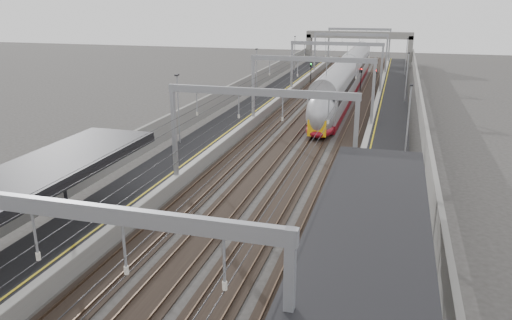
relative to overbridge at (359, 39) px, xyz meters
The scene contains 12 objects.
platform_left 55.79m from the overbridge, 98.28° to the right, with size 4.00×120.00×1.00m, color black.
platform_right 55.79m from the overbridge, 81.72° to the right, with size 4.00×120.00×1.00m, color black.
tracks 55.25m from the overbridge, 90.00° to the right, with size 11.40×140.00×0.20m.
overhead_line 48.39m from the overbridge, 90.00° to the right, with size 13.00×140.00×6.60m.
canopy_right 97.35m from the overbridge, 85.27° to the right, with size 4.40×30.00×4.24m.
overbridge is the anchor object (origin of this frame).
wall_left 56.25m from the overbridge, 101.51° to the right, with size 0.30×120.00×3.20m, color slate.
wall_right 56.25m from the overbridge, 78.49° to the right, with size 0.30×120.00×3.20m, color slate.
train 38.73m from the overbridge, 87.77° to the right, with size 2.89×52.63×4.56m.
signal_green 28.57m from the overbridge, 100.54° to the right, with size 0.32×0.32×3.48m.
signal_red_near 32.59m from the overbridge, 84.34° to the right, with size 0.32×0.32×3.48m.
signal_red_far 33.66m from the overbridge, 80.73° to the right, with size 0.32×0.32×3.48m.
Camera 1 is at (8.57, -9.20, 13.06)m, focal length 35.00 mm.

